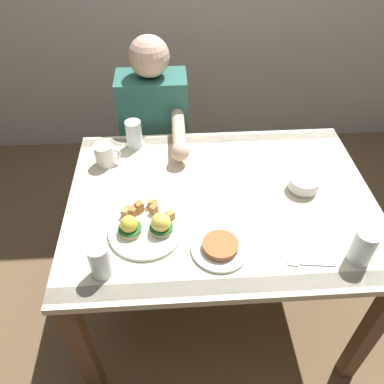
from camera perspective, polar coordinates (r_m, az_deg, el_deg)
The scene contains 11 objects.
ground_plane at distance 2.10m, azimuth 3.30°, elevation -15.63°, with size 6.00×6.00×0.00m, color brown.
dining_table at distance 1.59m, azimuth 4.20°, elevation -3.67°, with size 1.20×0.90×0.74m.
eggs_benedict_plate at distance 1.38m, azimuth -6.79°, elevation -5.09°, with size 0.27×0.27×0.09m.
fruit_bowl at distance 1.59m, azimuth 16.19°, elevation 1.24°, with size 0.12×0.12×0.05m.
coffee_mug at distance 1.68m, azimuth -12.80°, elevation 5.48°, with size 0.11×0.08×0.09m.
fork at distance 1.35m, azimuth 16.76°, elevation -10.12°, with size 0.16×0.04×0.00m.
water_glass_near at distance 1.27m, azimuth -13.42°, elevation -10.14°, with size 0.07×0.07×0.13m.
water_glass_far at distance 1.76m, azimuth -8.56°, elevation 8.23°, with size 0.07×0.07×0.13m.
water_glass_extra at distance 1.39m, azimuth 23.95°, elevation -7.61°, with size 0.08×0.08×0.13m.
side_plate at distance 1.33m, azimuth 4.19°, elevation -8.19°, with size 0.20×0.20×0.04m.
diner_person at distance 2.03m, azimuth -5.46°, elevation 8.75°, with size 0.34×0.54×1.14m.
Camera 1 is at (-0.18, -1.08, 1.79)m, focal length 36.01 mm.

